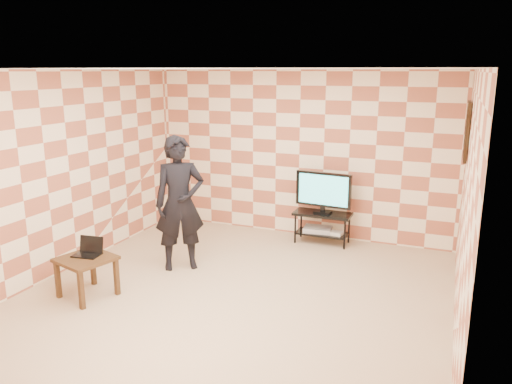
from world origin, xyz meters
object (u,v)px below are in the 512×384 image
(tv_stand, at_px, (322,221))
(side_table, at_px, (86,264))
(tv, at_px, (323,191))
(person, at_px, (180,203))

(tv_stand, relative_size, side_table, 1.24)
(tv, height_order, person, person)
(tv, distance_m, side_table, 3.68)
(tv_stand, distance_m, side_table, 3.65)
(side_table, xyz_separation_m, person, (0.60, 1.23, 0.51))
(tv, xyz_separation_m, side_table, (-2.16, -2.95, -0.45))
(tv_stand, xyz_separation_m, side_table, (-2.16, -2.95, 0.05))
(tv, bearing_deg, side_table, -126.23)
(tv_stand, height_order, person, person)
(tv_stand, height_order, side_table, same)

